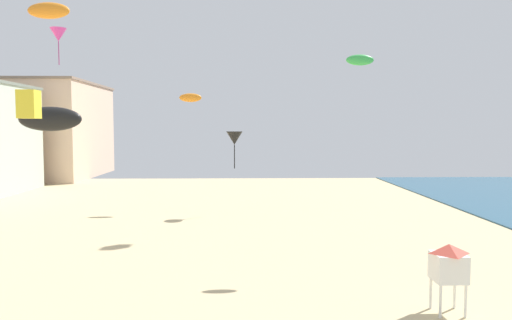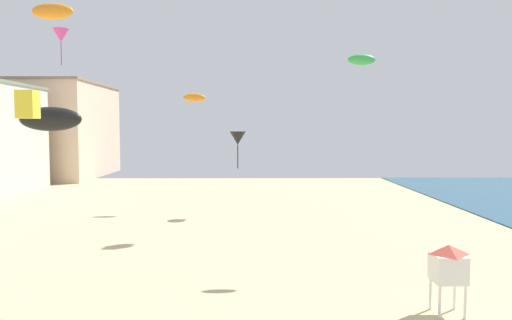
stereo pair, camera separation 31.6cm
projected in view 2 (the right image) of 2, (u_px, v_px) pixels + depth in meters
boardwalk_hotel_far at (40, 130)px, 66.81m from camera, size 17.24×18.65×12.80m
lifeguard_stand at (448, 264)px, 17.40m from camera, size 1.10×1.10×2.55m
kite_orange_parafoil at (53, 11)px, 31.77m from camera, size 2.73×0.76×1.06m
kite_black_parafoil at (50, 119)px, 18.45m from camera, size 2.39×0.66×0.93m
kite_magenta_delta at (61, 35)px, 24.74m from camera, size 0.81×0.81×1.85m
kite_yellow_box_2 at (28, 104)px, 15.12m from camera, size 0.56×0.56×0.88m
kite_green_parafoil at (361, 60)px, 24.63m from camera, size 1.42×0.40×0.55m
kite_black_delta at (238, 138)px, 38.02m from camera, size 1.28×1.28×2.92m
kite_orange_parafoil_2 at (194, 98)px, 40.79m from camera, size 1.88×0.52×0.73m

